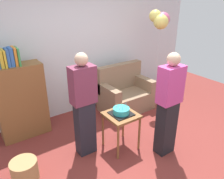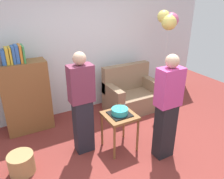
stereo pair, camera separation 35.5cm
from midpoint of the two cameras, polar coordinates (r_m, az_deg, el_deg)
ground_plane at (r=3.63m, az=9.16°, el=-17.61°), size 8.00×8.00×0.00m
wall_back at (r=4.62m, az=-5.50°, el=10.74°), size 6.00×0.10×2.70m
couch at (r=4.84m, az=6.89°, el=-1.37°), size 1.10×0.70×0.96m
bookshelf at (r=4.18m, az=-18.89°, el=-1.47°), size 0.80×0.36×1.61m
side_table at (r=3.56m, az=4.84°, el=-7.79°), size 0.48×0.48×0.62m
birthday_cake at (r=3.48m, az=4.92°, el=-5.73°), size 0.32×0.32×0.17m
person_blowing_candles at (r=3.36m, az=-4.64°, el=-3.77°), size 0.36×0.22×1.63m
person_holding_cake at (r=3.38m, az=16.83°, el=-4.63°), size 0.36×0.22×1.63m
wicker_basket at (r=3.50m, az=-19.29°, el=-17.48°), size 0.36×0.36×0.30m
handbag at (r=4.76m, az=16.47°, el=-5.95°), size 0.28×0.14×0.20m
balloon_bunch at (r=4.66m, az=16.46°, el=16.56°), size 0.37×0.40×2.06m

